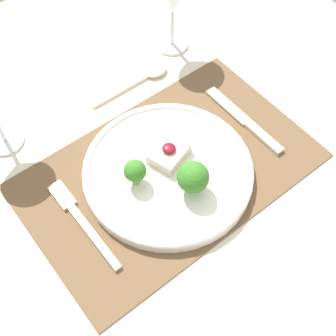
# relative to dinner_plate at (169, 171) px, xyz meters

# --- Properties ---
(ground_plane) EXTENTS (8.00, 8.00, 0.00)m
(ground_plane) POSITION_rel_dinner_plate_xyz_m (0.01, 0.01, -0.76)
(ground_plane) COLOR brown
(dining_table) EXTENTS (1.13, 1.16, 0.74)m
(dining_table) POSITION_rel_dinner_plate_xyz_m (0.01, 0.01, -0.11)
(dining_table) COLOR beige
(dining_table) RESTS_ON ground_plane
(placemat) EXTENTS (0.48, 0.30, 0.00)m
(placemat) POSITION_rel_dinner_plate_xyz_m (0.01, 0.01, -0.02)
(placemat) COLOR brown
(placemat) RESTS_ON dining_table
(dinner_plate) EXTENTS (0.28, 0.28, 0.08)m
(dinner_plate) POSITION_rel_dinner_plate_xyz_m (0.00, 0.00, 0.00)
(dinner_plate) COLOR white
(dinner_plate) RESTS_ON placemat
(fork) EXTENTS (0.02, 0.19, 0.01)m
(fork) POSITION_rel_dinner_plate_xyz_m (-0.16, 0.02, -0.01)
(fork) COLOR beige
(fork) RESTS_ON placemat
(knife) EXTENTS (0.02, 0.19, 0.01)m
(knife) POSITION_rel_dinner_plate_xyz_m (0.18, -0.00, -0.01)
(knife) COLOR beige
(knife) RESTS_ON placemat
(spoon) EXTENTS (0.17, 0.04, 0.01)m
(spoon) POSITION_rel_dinner_plate_xyz_m (0.11, 0.21, -0.01)
(spoon) COLOR beige
(spoon) RESTS_ON dining_table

